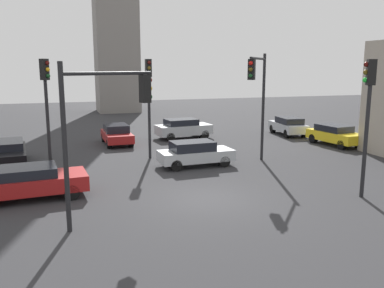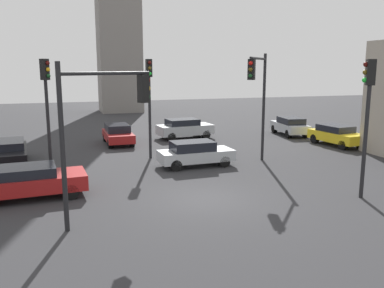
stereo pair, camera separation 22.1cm
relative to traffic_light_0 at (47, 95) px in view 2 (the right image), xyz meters
The scene contains 13 objects.
ground_plane 9.40m from the traffic_light_0, 45.38° to the right, with size 100.38×100.38×0.00m, color #2D2D30.
traffic_light_0 is the anchor object (origin of this frame).
traffic_light_1 14.41m from the traffic_light_0, 32.84° to the right, with size 0.49×0.43×5.55m.
traffic_light_2 7.40m from the traffic_light_0, 74.17° to the right, with size 3.22×1.60×5.42m.
traffic_light_3 5.83m from the traffic_light_0, 20.33° to the left, with size 0.34×0.47×5.70m.
traffic_light_4 10.67m from the traffic_light_0, ahead, with size 2.25×2.66×5.99m.
car_0 8.94m from the traffic_light_0, 59.30° to the left, with size 1.80×3.94×1.36m.
car_1 4.89m from the traffic_light_0, 128.63° to the left, with size 2.32×4.66×1.30m.
car_2 4.98m from the traffic_light_0, 101.82° to the right, with size 4.50×2.22×1.33m.
car_3 18.75m from the traffic_light_0, ahead, with size 2.22×4.15×1.37m.
car_4 19.12m from the traffic_light_0, 21.07° to the left, with size 2.11×4.14×1.41m.
car_5 12.61m from the traffic_light_0, 40.41° to the left, with size 4.21×2.22×1.47m.
car_6 8.02m from the traffic_light_0, ahead, with size 4.04×1.77×1.37m.
Camera 2 is at (-5.34, -14.83, 5.24)m, focal length 38.11 mm.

